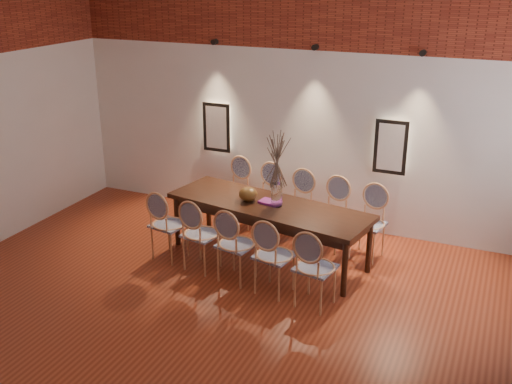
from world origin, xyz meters
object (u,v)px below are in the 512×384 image
at_px(chair_near_b, 202,234).
at_px(book, 270,202).
at_px(chair_far_b, 264,199).
at_px(chair_far_e, 368,224).
at_px(chair_near_e, 316,267).
at_px(chair_near_d, 275,255).
at_px(chair_far_c, 296,207).
at_px(chair_near_a, 169,224).
at_px(chair_near_c, 237,244).
at_px(chair_far_a, 233,192).
at_px(chair_far_d, 331,215).
at_px(bowl, 248,194).
at_px(vase, 277,195).
at_px(dining_table, 268,231).

relative_size(chair_near_b, book, 3.62).
distance_m(chair_far_b, chair_far_e, 1.59).
distance_m(chair_near_e, chair_far_e, 1.41).
distance_m(chair_near_d, chair_far_c, 1.51).
xyz_separation_m(chair_near_a, chair_near_c, (1.04, -0.18, 0.00)).
height_order(chair_far_a, book, chair_far_a).
xyz_separation_m(chair_near_e, chair_far_d, (-0.28, 1.48, 0.00)).
xyz_separation_m(chair_far_c, bowl, (-0.40, -0.70, 0.37)).
height_order(chair_far_a, vase, vase).
bearing_deg(chair_near_d, chair_near_e, 0.00).
xyz_separation_m(chair_near_a, chair_far_c, (1.28, 1.21, 0.00)).
bearing_deg(chair_far_a, chair_far_b, -180.00).
height_order(dining_table, chair_near_c, chair_near_c).
height_order(chair_near_d, book, chair_near_d).
bearing_deg(book, chair_near_d, -64.18).
bearing_deg(bowl, chair_near_d, -48.99).
bearing_deg(chair_near_e, bowl, 153.88).
height_order(chair_near_b, chair_near_e, same).
bearing_deg(vase, chair_near_c, -109.25).
distance_m(vase, book, 0.18).
height_order(chair_far_a, chair_far_e, same).
relative_size(chair_near_b, chair_far_c, 1.00).
relative_size(chair_near_c, chair_far_a, 1.00).
height_order(chair_near_a, vase, vase).
distance_m(chair_near_a, chair_far_c, 1.76).
bearing_deg(bowl, chair_near_a, -149.88).
relative_size(chair_near_b, vase, 3.13).
distance_m(chair_far_b, vase, 1.05).
bearing_deg(chair_near_b, chair_near_d, -0.00).
bearing_deg(dining_table, chair_far_a, 146.31).
bearing_deg(chair_far_c, chair_near_b, 69.45).
height_order(chair_near_a, chair_far_c, same).
height_order(chair_far_e, book, chair_far_e).
height_order(chair_near_e, chair_far_a, same).
height_order(chair_far_d, bowl, chair_far_d).
bearing_deg(bowl, chair_near_e, -36.06).
height_order(chair_near_e, book, chair_near_e).
bearing_deg(book, chair_near_b, -135.64).
xyz_separation_m(chair_near_c, chair_far_d, (0.76, 1.30, 0.00)).
distance_m(chair_far_e, book, 1.29).
distance_m(chair_far_c, chair_far_d, 0.53).
relative_size(chair_near_e, chair_far_e, 1.00).
bearing_deg(book, chair_near_a, -155.12).
height_order(dining_table, vase, vase).
relative_size(chair_near_a, chair_near_c, 1.00).
relative_size(chair_near_a, chair_near_b, 1.00).
xyz_separation_m(chair_far_a, bowl, (0.64, -0.88, 0.37)).
distance_m(chair_far_c, book, 0.74).
height_order(chair_far_b, vase, vase).
xyz_separation_m(chair_near_b, chair_far_c, (0.76, 1.30, 0.00)).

